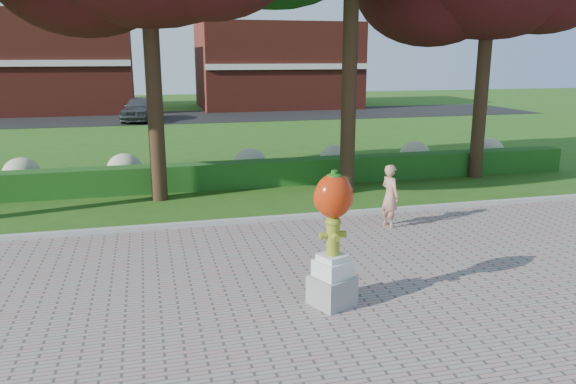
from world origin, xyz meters
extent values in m
plane|color=#295615|center=(0.00, 0.00, 0.00)|extent=(100.00, 100.00, 0.00)
cube|color=gray|center=(0.00, -4.00, 0.02)|extent=(40.00, 14.00, 0.04)
cube|color=#ADADA5|center=(0.00, 3.00, 0.07)|extent=(40.00, 0.18, 0.15)
cube|color=#194B15|center=(0.00, 7.00, 0.40)|extent=(24.00, 0.70, 0.80)
ellipsoid|color=#A8AC83|center=(-6.00, 8.00, 0.55)|extent=(1.10, 1.10, 0.99)
ellipsoid|color=#A8AC83|center=(-3.00, 8.00, 0.55)|extent=(1.10, 1.10, 0.99)
ellipsoid|color=#A8AC83|center=(1.00, 8.00, 0.55)|extent=(1.10, 1.10, 0.99)
ellipsoid|color=#A8AC83|center=(4.00, 8.00, 0.55)|extent=(1.10, 1.10, 0.99)
ellipsoid|color=#A8AC83|center=(7.00, 8.00, 0.55)|extent=(1.10, 1.10, 0.99)
ellipsoid|color=#A8AC83|center=(10.00, 8.00, 0.55)|extent=(1.10, 1.10, 0.99)
cube|color=black|center=(0.00, 28.00, 0.01)|extent=(50.00, 8.00, 0.02)
cube|color=maroon|center=(-10.00, 34.00, 3.50)|extent=(14.00, 8.00, 7.00)
cube|color=maroon|center=(8.00, 34.00, 3.20)|extent=(12.00, 8.00, 6.40)
cylinder|color=black|center=(-2.00, 6.00, 3.08)|extent=(0.44, 0.44, 6.16)
cylinder|color=black|center=(3.50, 5.50, 3.64)|extent=(0.44, 0.44, 7.28)
cylinder|color=black|center=(8.50, 6.50, 2.94)|extent=(0.44, 0.44, 5.88)
cube|color=gray|center=(0.53, -1.92, 0.29)|extent=(0.81, 0.81, 0.49)
cube|color=silver|center=(0.53, -1.92, 0.67)|extent=(0.65, 0.65, 0.28)
cube|color=silver|center=(0.53, -1.92, 0.86)|extent=(0.52, 0.52, 0.10)
cylinder|color=olive|center=(0.53, -1.92, 1.19)|extent=(0.22, 0.22, 0.55)
ellipsoid|color=olive|center=(0.53, -1.92, 1.46)|extent=(0.26, 0.26, 0.18)
cylinder|color=olive|center=(0.37, -1.92, 1.24)|extent=(0.12, 0.11, 0.11)
cylinder|color=olive|center=(0.68, -1.92, 1.24)|extent=(0.12, 0.11, 0.11)
cylinder|color=olive|center=(0.53, -2.07, 1.24)|extent=(0.12, 0.12, 0.12)
cylinder|color=olive|center=(0.53, -1.92, 1.54)|extent=(0.08, 0.08, 0.05)
ellipsoid|color=#B52909|center=(0.53, -1.92, 1.89)|extent=(0.62, 0.55, 0.72)
ellipsoid|color=#B52909|center=(0.35, -1.92, 1.87)|extent=(0.30, 0.30, 0.46)
ellipsoid|color=#B52909|center=(0.70, -1.92, 1.87)|extent=(0.30, 0.30, 0.46)
cylinder|color=#1E6216|center=(0.53, -1.92, 2.24)|extent=(0.10, 0.10, 0.12)
ellipsoid|color=#1E6216|center=(0.53, -1.92, 2.21)|extent=(0.24, 0.24, 0.08)
imported|color=tan|center=(3.25, 1.86, 0.79)|extent=(0.48, 0.62, 1.51)
imported|color=#3D3F44|center=(-2.50, 26.26, 0.79)|extent=(2.82, 4.82, 1.54)
camera|label=1|loc=(-2.29, -10.04, 4.06)|focal=35.00mm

